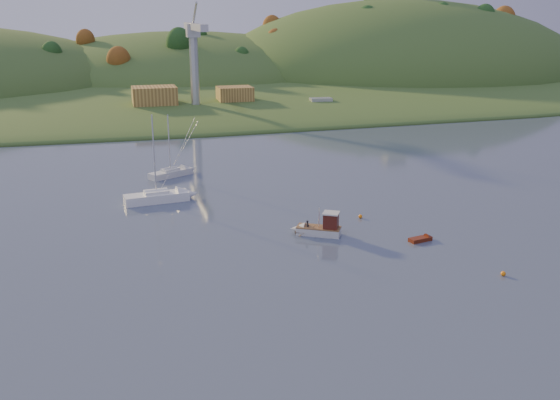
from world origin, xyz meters
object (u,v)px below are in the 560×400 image
object	(u,v)px
sailboat_near	(157,196)
canoe	(308,232)
fishing_boat	(315,228)
red_tender	(424,238)
sailboat_far	(171,172)

from	to	relation	value
sailboat_near	canoe	distance (m)	24.48
sailboat_near	canoe	size ratio (longest dim) A/B	3.99
fishing_boat	red_tender	size ratio (longest dim) A/B	1.85
red_tender	fishing_boat	bearing A→B (deg)	143.97
sailboat_near	red_tender	size ratio (longest dim) A/B	3.65
fishing_boat	canoe	distance (m)	1.08
fishing_boat	red_tender	world-z (taller)	fishing_boat
sailboat_near	sailboat_far	distance (m)	13.85
red_tender	canoe	bearing A→B (deg)	144.46
sailboat_near	sailboat_far	xyz separation A→B (m)	(3.40, 13.42, -0.11)
fishing_boat	red_tender	bearing A→B (deg)	-174.13
sailboat_near	red_tender	distance (m)	37.36
fishing_boat	sailboat_near	world-z (taller)	sailboat_near
fishing_boat	canoe	world-z (taller)	fishing_boat
sailboat_near	sailboat_far	bearing A→B (deg)	69.44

